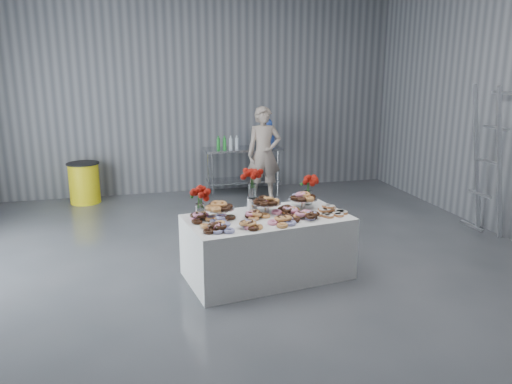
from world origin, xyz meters
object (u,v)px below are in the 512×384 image
(display_table, at_px, (267,247))
(person, at_px, (264,154))
(prep_table, at_px, (243,162))
(water_jug, at_px, (267,134))
(stepladder, at_px, (487,161))
(trash_barrel, at_px, (84,183))

(display_table, xyz_separation_m, person, (0.88, 3.38, 0.50))
(prep_table, distance_m, water_jug, 0.73)
(stepladder, bearing_deg, trash_barrel, 150.77)
(person, bearing_deg, stepladder, -39.93)
(prep_table, bearing_deg, display_table, -98.87)
(display_table, relative_size, trash_barrel, 2.54)
(display_table, relative_size, person, 1.09)
(display_table, height_order, stepladder, stepladder)
(water_jug, distance_m, trash_barrel, 3.58)
(display_table, xyz_separation_m, trash_barrel, (-2.37, 4.00, 0.00))
(water_jug, height_order, stepladder, stepladder)
(prep_table, relative_size, stepladder, 0.67)
(prep_table, relative_size, water_jug, 2.71)
(prep_table, relative_size, trash_barrel, 2.00)
(display_table, bearing_deg, water_jug, 74.31)
(person, distance_m, stepladder, 3.79)
(display_table, xyz_separation_m, water_jug, (1.12, 4.00, 0.77))
(prep_table, height_order, water_jug, water_jug)
(person, xyz_separation_m, stepladder, (2.66, -2.69, 0.24))
(display_table, height_order, trash_barrel, display_table)
(display_table, bearing_deg, prep_table, 81.13)
(display_table, distance_m, person, 3.53)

